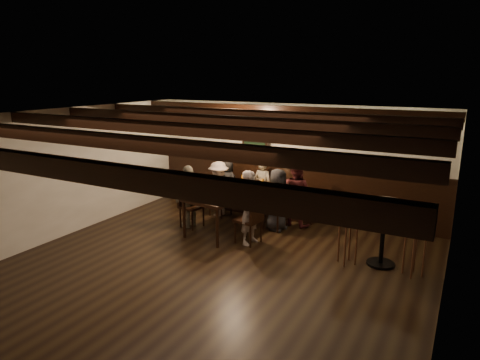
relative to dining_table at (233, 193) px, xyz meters
The scene contains 27 objects.
room 0.52m from the dining_table, 23.82° to the left, with size 7.00×7.00×7.00m.
dining_table is the anchor object (origin of this frame).
chair_left_near 0.95m from the dining_table, 139.26° to the left, with size 0.47×0.47×0.89m.
chair_left_far 0.96m from the dining_table, 156.64° to the right, with size 0.46×0.46×0.89m.
chair_right_near 0.95m from the dining_table, 23.34° to the left, with size 0.48×0.48×0.92m.
chair_right_far 0.95m from the dining_table, 40.72° to the right, with size 0.48×0.48×0.92m.
person_bench_left 1.28m from the dining_table, 126.31° to the left, with size 0.58×0.38×1.19m, color black.
person_bench_centre 1.05m from the dining_table, 81.31° to the left, with size 0.45×0.30×1.24m, color slate.
person_bench_right 1.27m from the dining_table, 36.31° to the left, with size 0.64×0.50×1.32m, color #571D20.
person_left_near 0.88m from the dining_table, 140.35° to the left, with size 0.77×0.44×1.19m, color #BBA79E.
person_left_far 0.88m from the dining_table, 157.73° to the right, with size 0.74×0.31×1.26m, color gray.
person_right_near 0.88m from the dining_table, 22.27° to the left, with size 0.60×0.39×1.23m, color #252427.
person_right_far 0.88m from the dining_table, 39.65° to the right, with size 0.49×0.32×1.35m, color gray.
pint_a 0.77m from the dining_table, 103.11° to the left, with size 0.07×0.07×0.14m, color #BF7219.
pint_b 0.71m from the dining_table, 60.27° to the left, with size 0.07×0.07×0.14m, color #BF7219.
pint_c 0.34m from the dining_table, 152.88° to the left, with size 0.07×0.07×0.14m, color #BF7219.
pint_d 0.38m from the dining_table, 25.00° to the left, with size 0.07×0.07×0.14m, color silver.
pint_e 0.52m from the dining_table, 124.74° to the right, with size 0.07×0.07×0.14m, color #BF7219.
pint_f 0.60m from the dining_table, 78.71° to the right, with size 0.07×0.07×0.14m, color silver.
pint_g 0.81m from the dining_table, 95.11° to the right, with size 0.07×0.07×0.14m, color #BF7219.
plate_near 0.72m from the dining_table, 110.78° to the right, with size 0.24×0.24×0.01m, color white.
plate_far 0.36m from the dining_table, 67.73° to the right, with size 0.24×0.24×0.01m, color white.
condiment_caddy 0.13m from the dining_table, 98.69° to the right, with size 0.15×0.10×0.12m, color black.
candle 0.34m from the dining_table, 59.51° to the left, with size 0.05×0.05×0.05m, color beige.
high_top_table 2.96m from the dining_table, ahead, with size 0.60×0.60×1.07m.
bar_stool_left 2.52m from the dining_table, 13.35° to the right, with size 0.34×0.36×1.09m.
bar_stool_right 3.49m from the dining_table, ahead, with size 0.34×0.36×1.09m.
Camera 1 is at (3.34, -5.00, 2.98)m, focal length 32.00 mm.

